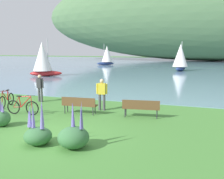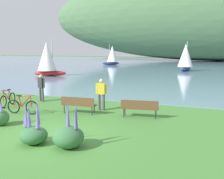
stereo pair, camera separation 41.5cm
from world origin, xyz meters
TOP-DOWN VIEW (x-y plane):
  - ground_plane at (0.00, 0.00)m, footprint 200.00×200.00m
  - bay_water at (0.00, 47.20)m, footprint 180.00×80.00m
  - distant_hillside at (6.60, 66.87)m, footprint 96.38×28.00m
  - park_bench_near_camera at (2.55, 3.91)m, footprint 1.85×0.73m
  - park_bench_further_along at (-0.58, 3.54)m, footprint 1.83×0.63m
  - bicycle_leaning_near_bench at (-5.26, 3.62)m, footprint 0.53×1.72m
  - bicycle_beside_path at (-3.21, 2.46)m, footprint 1.76×0.27m
  - person_at_shoreline at (-4.29, 5.50)m, footprint 0.59×0.31m
  - person_on_the_grass at (0.21, 4.68)m, footprint 0.60×0.29m
  - echium_bush_closest_to_camera at (0.02, -0.82)m, footprint 0.97×0.97m
  - echium_bush_beside_closest at (1.34, -0.68)m, footprint 1.06×1.06m
  - echium_bush_mid_cluster at (-2.75, 0.47)m, footprint 0.76×0.76m
  - sailboat_nearest_to_shore at (-13.50, 41.37)m, footprint 3.46×3.27m
  - sailboat_mid_bay at (1.85, 31.71)m, footprint 2.56×3.83m
  - sailboat_toward_hillside at (-12.90, 18.41)m, footprint 3.88×3.00m

SIDE VIEW (x-z plane):
  - ground_plane at x=0.00m, z-range 0.00..0.00m
  - bay_water at x=0.00m, z-range 0.00..0.04m
  - echium_bush_closest_to_camera at x=0.02m, z-range -0.39..1.17m
  - bicycle_beside_path at x=-3.21m, z-range -0.11..0.90m
  - bicycle_leaning_near_bench at x=-5.26m, z-range -0.11..0.90m
  - echium_bush_beside_closest at x=1.34m, z-range -0.41..1.21m
  - echium_bush_mid_cluster at x=-2.75m, z-range -0.40..1.20m
  - park_bench_near_camera at x=2.55m, z-range 0.08..0.96m
  - park_bench_further_along at x=-0.58m, z-range 0.08..0.96m
  - person_at_shoreline at x=-4.29m, z-range 0.12..1.83m
  - person_on_the_grass at x=0.21m, z-range 0.12..1.83m
  - sailboat_nearest_to_shore at x=-13.50m, z-range -0.08..4.14m
  - sailboat_mid_bay at x=1.85m, z-range -0.09..4.27m
  - sailboat_toward_hillside at x=-12.90m, z-range -0.09..4.37m
  - distant_hillside at x=6.60m, z-range 0.04..25.64m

